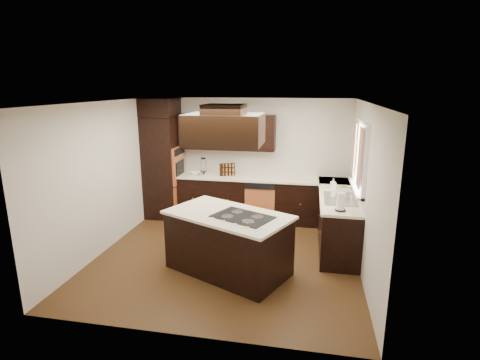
{
  "coord_description": "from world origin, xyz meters",
  "views": [
    {
      "loc": [
        1.28,
        -5.59,
        2.75
      ],
      "look_at": [
        0.1,
        0.6,
        1.15
      ],
      "focal_mm": 28.0,
      "sensor_mm": 36.0,
      "label": 1
    }
  ],
  "objects_px": {
    "oven_column": "(163,167)",
    "range_hood": "(224,129)",
    "spice_rack": "(227,169)",
    "island": "(228,244)"
  },
  "relations": [
    {
      "from": "island",
      "to": "range_hood",
      "type": "height_order",
      "value": "range_hood"
    },
    {
      "from": "island",
      "to": "range_hood",
      "type": "bearing_deg",
      "value": -107.06
    },
    {
      "from": "oven_column",
      "to": "spice_rack",
      "type": "bearing_deg",
      "value": 4.26
    },
    {
      "from": "island",
      "to": "range_hood",
      "type": "relative_size",
      "value": 1.65
    },
    {
      "from": "island",
      "to": "spice_rack",
      "type": "height_order",
      "value": "spice_rack"
    },
    {
      "from": "range_hood",
      "to": "spice_rack",
      "type": "distance_m",
      "value": 2.65
    },
    {
      "from": "oven_column",
      "to": "range_hood",
      "type": "height_order",
      "value": "range_hood"
    },
    {
      "from": "oven_column",
      "to": "range_hood",
      "type": "relative_size",
      "value": 2.02
    },
    {
      "from": "oven_column",
      "to": "range_hood",
      "type": "bearing_deg",
      "value": -50.26
    },
    {
      "from": "range_hood",
      "to": "island",
      "type": "bearing_deg",
      "value": 47.94
    }
  ]
}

